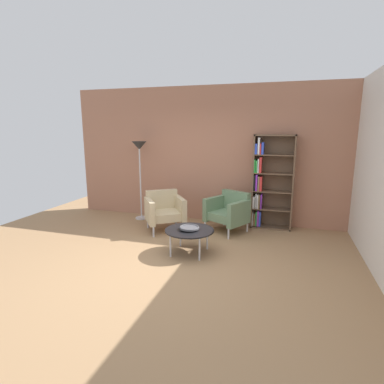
{
  "coord_description": "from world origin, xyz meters",
  "views": [
    {
      "loc": [
        1.55,
        -4.06,
        2.01
      ],
      "look_at": [
        0.04,
        0.84,
        0.95
      ],
      "focal_mm": 28.76,
      "sensor_mm": 36.0,
      "label": 1
    }
  ],
  "objects_px": {
    "floor_lamp_torchiere": "(140,155)",
    "armchair_near_window": "(229,211)",
    "coffee_table_low": "(189,231)",
    "armchair_by_bookshelf": "(164,210)",
    "bookshelf_tall": "(268,183)",
    "decorative_bowl": "(189,228)"
  },
  "relations": [
    {
      "from": "floor_lamp_torchiere",
      "to": "armchair_near_window",
      "type": "bearing_deg",
      "value": -8.05
    },
    {
      "from": "coffee_table_low",
      "to": "armchair_by_bookshelf",
      "type": "relative_size",
      "value": 0.85
    },
    {
      "from": "coffee_table_low",
      "to": "bookshelf_tall",
      "type": "bearing_deg",
      "value": 57.65
    },
    {
      "from": "armchair_near_window",
      "to": "coffee_table_low",
      "type": "bearing_deg",
      "value": -78.58
    },
    {
      "from": "decorative_bowl",
      "to": "armchair_near_window",
      "type": "xyz_separation_m",
      "value": [
        0.41,
        1.29,
        -0.02
      ]
    },
    {
      "from": "decorative_bowl",
      "to": "floor_lamp_torchiere",
      "type": "xyz_separation_m",
      "value": [
        -1.65,
        1.58,
        1.01
      ]
    },
    {
      "from": "coffee_table_low",
      "to": "armchair_near_window",
      "type": "distance_m",
      "value": 1.35
    },
    {
      "from": "armchair_by_bookshelf",
      "to": "floor_lamp_torchiere",
      "type": "height_order",
      "value": "floor_lamp_torchiere"
    },
    {
      "from": "floor_lamp_torchiere",
      "to": "coffee_table_low",
      "type": "bearing_deg",
      "value": -43.81
    },
    {
      "from": "armchair_by_bookshelf",
      "to": "floor_lamp_torchiere",
      "type": "relative_size",
      "value": 0.54
    },
    {
      "from": "armchair_near_window",
      "to": "armchair_by_bookshelf",
      "type": "relative_size",
      "value": 0.98
    },
    {
      "from": "armchair_near_window",
      "to": "decorative_bowl",
      "type": "bearing_deg",
      "value": -78.58
    },
    {
      "from": "decorative_bowl",
      "to": "armchair_near_window",
      "type": "bearing_deg",
      "value": 72.48
    },
    {
      "from": "coffee_table_low",
      "to": "floor_lamp_torchiere",
      "type": "xyz_separation_m",
      "value": [
        -1.65,
        1.58,
        1.08
      ]
    },
    {
      "from": "decorative_bowl",
      "to": "coffee_table_low",
      "type": "bearing_deg",
      "value": -104.04
    },
    {
      "from": "bookshelf_tall",
      "to": "floor_lamp_torchiere",
      "type": "relative_size",
      "value": 1.09
    },
    {
      "from": "bookshelf_tall",
      "to": "armchair_by_bookshelf",
      "type": "bearing_deg",
      "value": -158.17
    },
    {
      "from": "coffee_table_low",
      "to": "armchair_by_bookshelf",
      "type": "xyz_separation_m",
      "value": [
        -0.84,
        0.98,
        0.04
      ]
    },
    {
      "from": "bookshelf_tall",
      "to": "armchair_by_bookshelf",
      "type": "xyz_separation_m",
      "value": [
        -1.96,
        -0.78,
        -0.52
      ]
    },
    {
      "from": "floor_lamp_torchiere",
      "to": "armchair_by_bookshelf",
      "type": "bearing_deg",
      "value": -36.33
    },
    {
      "from": "decorative_bowl",
      "to": "bookshelf_tall",
      "type": "bearing_deg",
      "value": 57.65
    },
    {
      "from": "bookshelf_tall",
      "to": "coffee_table_low",
      "type": "relative_size",
      "value": 2.37
    }
  ]
}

